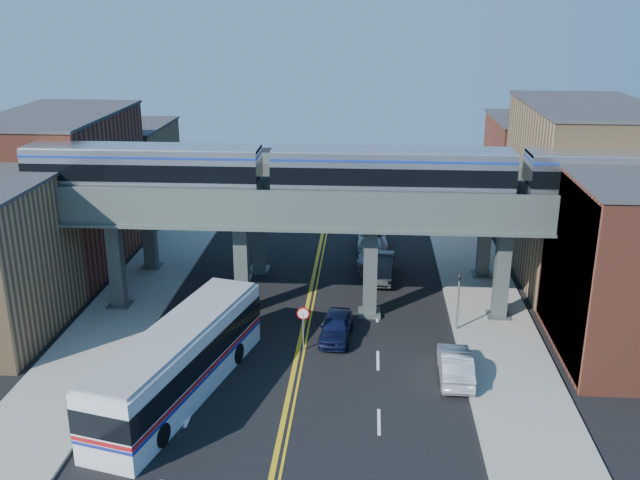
{
  "coord_description": "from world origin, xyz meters",
  "views": [
    {
      "loc": [
        3.73,
        -33.04,
        18.88
      ],
      "look_at": [
        0.99,
        6.61,
        5.36
      ],
      "focal_mm": 40.0,
      "sensor_mm": 36.0,
      "label": 1
    }
  ],
  "objects_px": {
    "transit_bus": "(180,361)",
    "transit_train": "(392,173)",
    "car_parked_curb": "(455,365)",
    "car_lane_d": "(372,253)",
    "car_lane_c": "(372,239)",
    "stop_sign": "(303,321)",
    "car_lane_b": "(380,267)",
    "traffic_signal": "(458,296)",
    "car_lane_a": "(336,327)"
  },
  "relations": [
    {
      "from": "car_lane_a",
      "to": "car_lane_b",
      "type": "relative_size",
      "value": 0.83
    },
    {
      "from": "stop_sign",
      "to": "car_parked_curb",
      "type": "height_order",
      "value": "stop_sign"
    },
    {
      "from": "transit_bus",
      "to": "transit_train",
      "type": "bearing_deg",
      "value": -32.0
    },
    {
      "from": "car_parked_curb",
      "to": "stop_sign",
      "type": "bearing_deg",
      "value": -16.18
    },
    {
      "from": "transit_bus",
      "to": "car_lane_c",
      "type": "relative_size",
      "value": 2.7
    },
    {
      "from": "traffic_signal",
      "to": "car_lane_c",
      "type": "height_order",
      "value": "traffic_signal"
    },
    {
      "from": "car_lane_b",
      "to": "car_lane_d",
      "type": "height_order",
      "value": "car_lane_b"
    },
    {
      "from": "transit_train",
      "to": "car_lane_c",
      "type": "distance_m",
      "value": 15.4
    },
    {
      "from": "traffic_signal",
      "to": "transit_bus",
      "type": "height_order",
      "value": "traffic_signal"
    },
    {
      "from": "transit_bus",
      "to": "car_lane_a",
      "type": "distance_m",
      "value": 10.04
    },
    {
      "from": "car_lane_d",
      "to": "stop_sign",
      "type": "bearing_deg",
      "value": -104.32
    },
    {
      "from": "stop_sign",
      "to": "car_lane_b",
      "type": "height_order",
      "value": "stop_sign"
    },
    {
      "from": "car_lane_a",
      "to": "car_lane_b",
      "type": "distance_m",
      "value": 10.0
    },
    {
      "from": "stop_sign",
      "to": "transit_bus",
      "type": "bearing_deg",
      "value": -138.43
    },
    {
      "from": "traffic_signal",
      "to": "car_lane_a",
      "type": "xyz_separation_m",
      "value": [
        -7.13,
        -1.44,
        -1.56
      ]
    },
    {
      "from": "car_lane_c",
      "to": "transit_bus",
      "type": "bearing_deg",
      "value": -114.46
    },
    {
      "from": "stop_sign",
      "to": "car_lane_a",
      "type": "xyz_separation_m",
      "value": [
        1.77,
        1.56,
        -1.02
      ]
    },
    {
      "from": "stop_sign",
      "to": "transit_bus",
      "type": "height_order",
      "value": "transit_bus"
    },
    {
      "from": "transit_bus",
      "to": "car_lane_c",
      "type": "height_order",
      "value": "transit_bus"
    },
    {
      "from": "transit_train",
      "to": "stop_sign",
      "type": "height_order",
      "value": "transit_train"
    },
    {
      "from": "transit_train",
      "to": "transit_bus",
      "type": "bearing_deg",
      "value": -136.27
    },
    {
      "from": "transit_bus",
      "to": "car_parked_curb",
      "type": "distance_m",
      "value": 14.16
    },
    {
      "from": "transit_bus",
      "to": "car_lane_d",
      "type": "distance_m",
      "value": 21.59
    },
    {
      "from": "traffic_signal",
      "to": "car_lane_b",
      "type": "distance_m",
      "value": 9.44
    },
    {
      "from": "transit_train",
      "to": "stop_sign",
      "type": "xyz_separation_m",
      "value": [
        -4.81,
        -5.0,
        -7.37
      ]
    },
    {
      "from": "transit_train",
      "to": "car_lane_a",
      "type": "distance_m",
      "value": 9.57
    },
    {
      "from": "transit_bus",
      "to": "car_lane_d",
      "type": "bearing_deg",
      "value": -12.05
    },
    {
      "from": "transit_bus",
      "to": "car_lane_d",
      "type": "xyz_separation_m",
      "value": [
        9.57,
        19.33,
        -1.0
      ]
    },
    {
      "from": "traffic_signal",
      "to": "car_lane_d",
      "type": "xyz_separation_m",
      "value": [
        -5.04,
        11.27,
        -1.52
      ]
    },
    {
      "from": "traffic_signal",
      "to": "car_lane_a",
      "type": "distance_m",
      "value": 7.44
    },
    {
      "from": "stop_sign",
      "to": "car_parked_curb",
      "type": "relative_size",
      "value": 0.56
    },
    {
      "from": "car_lane_c",
      "to": "car_lane_d",
      "type": "height_order",
      "value": "car_lane_d"
    },
    {
      "from": "car_lane_b",
      "to": "transit_bus",
      "type": "bearing_deg",
      "value": -117.7
    },
    {
      "from": "traffic_signal",
      "to": "car_lane_d",
      "type": "relative_size",
      "value": 0.76
    },
    {
      "from": "transit_train",
      "to": "car_lane_d",
      "type": "distance_m",
      "value": 12.51
    },
    {
      "from": "transit_train",
      "to": "traffic_signal",
      "type": "bearing_deg",
      "value": -26.07
    },
    {
      "from": "car_lane_a",
      "to": "car_lane_c",
      "type": "bearing_deg",
      "value": 86.61
    },
    {
      "from": "transit_train",
      "to": "car_lane_d",
      "type": "height_order",
      "value": "transit_train"
    },
    {
      "from": "car_lane_c",
      "to": "stop_sign",
      "type": "bearing_deg",
      "value": -104.01
    },
    {
      "from": "stop_sign",
      "to": "transit_bus",
      "type": "xyz_separation_m",
      "value": [
        -5.7,
        -5.06,
        0.02
      ]
    },
    {
      "from": "transit_train",
      "to": "car_lane_d",
      "type": "bearing_deg",
      "value": 95.85
    },
    {
      "from": "car_lane_b",
      "to": "car_lane_d",
      "type": "distance_m",
      "value": 3.13
    },
    {
      "from": "transit_train",
      "to": "car_lane_b",
      "type": "height_order",
      "value": "transit_train"
    },
    {
      "from": "transit_train",
      "to": "car_lane_b",
      "type": "relative_size",
      "value": 8.44
    },
    {
      "from": "transit_bus",
      "to": "car_parked_curb",
      "type": "xyz_separation_m",
      "value": [
        13.9,
        2.46,
        -1.01
      ]
    },
    {
      "from": "transit_train",
      "to": "traffic_signal",
      "type": "distance_m",
      "value": 8.21
    },
    {
      "from": "stop_sign",
      "to": "traffic_signal",
      "type": "height_order",
      "value": "traffic_signal"
    },
    {
      "from": "traffic_signal",
      "to": "car_lane_c",
      "type": "bearing_deg",
      "value": 108.72
    },
    {
      "from": "transit_train",
      "to": "car_lane_d",
      "type": "relative_size",
      "value": 8.12
    },
    {
      "from": "car_lane_c",
      "to": "transit_train",
      "type": "bearing_deg",
      "value": -87.58
    }
  ]
}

